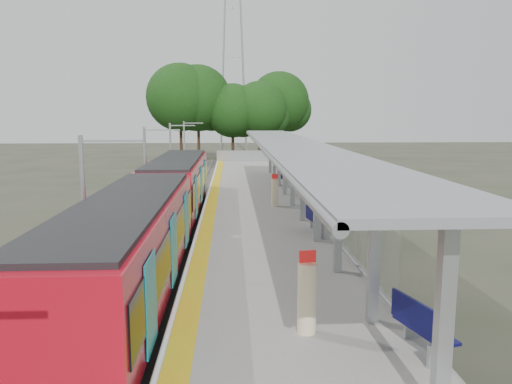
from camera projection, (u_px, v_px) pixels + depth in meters
trackbed at (180, 215)px, 29.85m from camera, size 3.00×70.00×0.24m
platform at (255, 208)px, 30.02m from camera, size 6.00×50.00×1.00m
tactile_strip at (213, 200)px, 29.81m from camera, size 0.60×50.00×0.02m
end_fence at (244, 156)px, 54.47m from camera, size 6.00×0.10×1.20m
train at (161, 208)px, 21.70m from camera, size 2.74×27.60×3.62m
canopy at (290, 151)px, 25.77m from camera, size 3.27×38.00×3.66m
pylon at (233, 33)px, 79.44m from camera, size 8.00×4.00×38.00m
tree_cluster at (225, 102)px, 62.15m from camera, size 20.53×11.51×12.30m
catenary_masts at (147, 170)px, 28.36m from camera, size 2.08×48.16×5.40m
bench_near at (421, 325)px, 10.65m from camera, size 0.94×1.75×1.15m
bench_mid at (315, 219)px, 21.80m from camera, size 0.78×1.60×1.05m
bench_far at (288, 178)px, 35.43m from camera, size 1.11×1.73×1.14m
info_pillar_near at (307, 297)px, 11.55m from camera, size 0.45×0.45×1.97m
info_pillar_far at (275, 192)px, 27.72m from camera, size 0.41×0.41×1.80m
litter_bin at (325, 228)px, 20.41m from camera, size 0.46×0.46×0.94m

